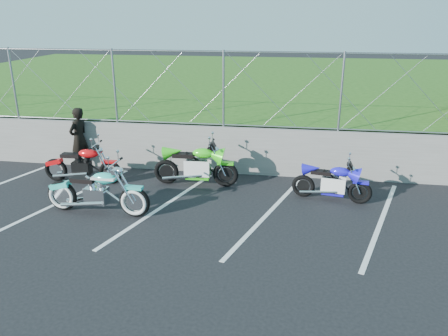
% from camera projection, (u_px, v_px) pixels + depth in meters
% --- Properties ---
extents(ground, '(90.00, 90.00, 0.00)m').
position_uv_depth(ground, '(149.00, 226.00, 9.06)').
color(ground, black).
rests_on(ground, ground).
extents(retaining_wall, '(30.00, 0.22, 1.30)m').
position_uv_depth(retaining_wall, '(188.00, 148.00, 12.10)').
color(retaining_wall, slate).
rests_on(retaining_wall, ground).
extents(grass_field, '(30.00, 20.00, 1.30)m').
position_uv_depth(grass_field, '(236.00, 89.00, 21.40)').
color(grass_field, '#255115').
rests_on(grass_field, ground).
extents(chain_link_fence, '(28.00, 0.03, 2.00)m').
position_uv_depth(chain_link_fence, '(186.00, 88.00, 11.54)').
color(chain_link_fence, gray).
rests_on(chain_link_fence, retaining_wall).
extents(parking_lines, '(18.29, 4.31, 0.01)m').
position_uv_depth(parking_lines, '(215.00, 210.00, 9.81)').
color(parking_lines, silver).
rests_on(parking_lines, ground).
extents(cruiser_turquoise, '(2.41, 0.76, 1.20)m').
position_uv_depth(cruiser_turquoise, '(99.00, 193.00, 9.48)').
color(cruiser_turquoise, black).
rests_on(cruiser_turquoise, ground).
extents(naked_orange, '(2.10, 0.71, 1.05)m').
position_uv_depth(naked_orange, '(84.00, 166.00, 11.27)').
color(naked_orange, black).
rests_on(naked_orange, ground).
extents(sportbike_green, '(2.19, 0.78, 1.13)m').
position_uv_depth(sportbike_green, '(197.00, 167.00, 11.07)').
color(sportbike_green, black).
rests_on(sportbike_green, ground).
extents(sportbike_blue, '(1.84, 0.65, 0.96)m').
position_uv_depth(sportbike_blue, '(333.00, 184.00, 10.18)').
color(sportbike_blue, black).
rests_on(sportbike_blue, ground).
extents(person_standing, '(0.59, 0.73, 1.74)m').
position_uv_depth(person_standing, '(79.00, 138.00, 12.20)').
color(person_standing, black).
rests_on(person_standing, ground).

